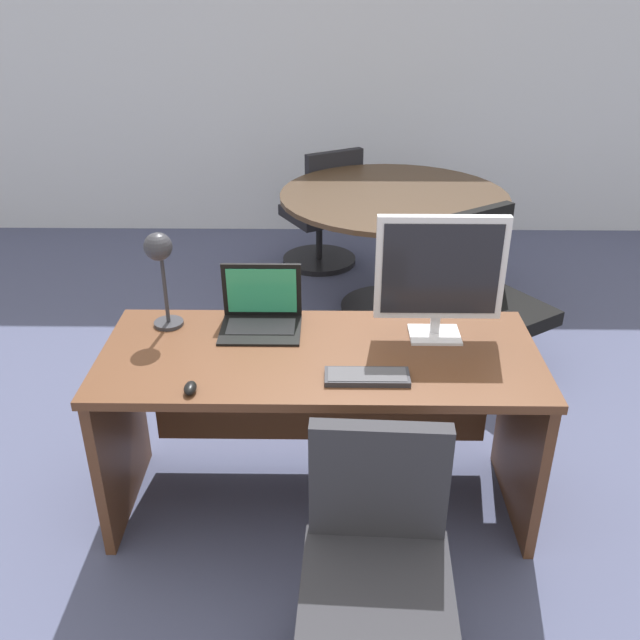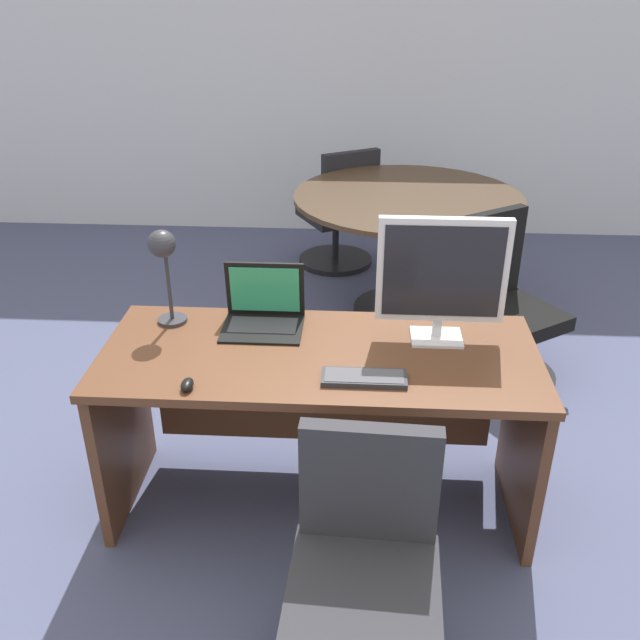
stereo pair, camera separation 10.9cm
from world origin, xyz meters
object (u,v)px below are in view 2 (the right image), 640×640
Objects in this scene: mouse at (187,385)px; desk at (320,394)px; laptop at (264,306)px; desk_lamp at (164,257)px; office_chair at (364,590)px; meeting_chair_near at (503,317)px; monitor at (442,274)px; meeting_chair_far at (340,220)px; keyboard at (364,378)px; meeting_table at (407,225)px.

desk is at bearing 36.67° from mouse.
mouse is (-0.20, -0.51, -0.06)m from laptop.
desk_lamp reaches higher than office_chair.
mouse reaches higher than desk.
meeting_chair_near reaches higher than desk.
desk_lamp is at bearing -149.29° from meeting_chair_near.
office_chair is at bearing -106.99° from monitor.
mouse is at bearing -98.56° from meeting_chair_far.
desk is 0.82m from desk_lamp.
meeting_chair_near is at bearing -57.96° from meeting_chair_far.
desk is 21.60× the size of mouse.
mouse is (-0.90, -0.41, -0.26)m from monitor.
office_chair is at bearing -66.55° from laptop.
desk_lamp reaches higher than mouse.
mouse is at bearing -171.55° from keyboard.
monitor reaches higher than office_chair.
desk_lamp is 1.43m from office_chair.
meeting_table is at bearing 124.25° from meeting_chair_near.
desk is 1.19× the size of meeting_table.
meeting_table is at bearing 67.59° from mouse.
desk_lamp is at bearing 154.39° from keyboard.
desk_lamp is at bearing -173.98° from laptop.
monitor is at bearing 48.57° from keyboard.
meeting_chair_near is 1.00× the size of meeting_chair_far.
office_chair is at bearing -36.80° from mouse.
desk_lamp is 0.45× the size of meeting_chair_near.
office_chair is 2.62m from meeting_table.
meeting_chair_far reaches higher than desk.
desk is at bearing -169.77° from monitor.
keyboard is 0.74× the size of desk_lamp.
office_chair is (0.43, -0.98, -0.49)m from laptop.
keyboard is at bearing -54.50° from desk.
monitor is at bearing 73.01° from office_chair.
meeting_chair_far is (-0.18, 2.80, -0.40)m from keyboard.
desk is 0.68m from monitor.
meeting_table reaches higher than mouse.
meeting_table reaches higher than keyboard.
laptop is at bearing 143.11° from desk.
meeting_chair_near reaches higher than office_chair.
desk_lamp is at bearing 110.73° from mouse.
monitor is 1.08m from desk_lamp.
monitor is 2.61m from meeting_chair_far.
mouse is 0.90m from office_chair.
meeting_chair_far reaches higher than office_chair.
monitor is 0.55× the size of meeting_chair_near.
desk is at bearing -36.89° from laptop.
office_chair is (0.01, -0.56, -0.43)m from keyboard.
office_chair reaches higher than keyboard.
meeting_chair_far is at bearing 93.28° from office_chair.
laptop reaches higher than keyboard.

